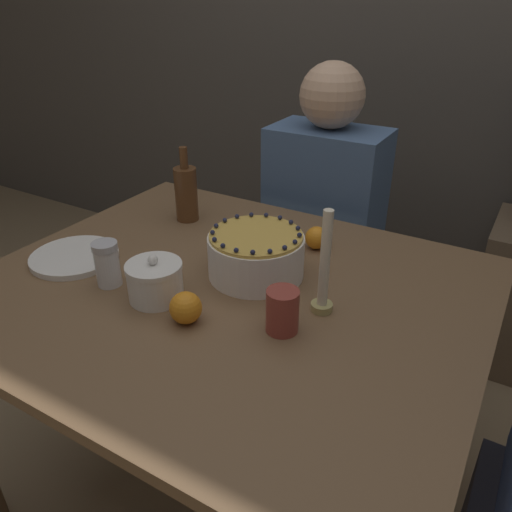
% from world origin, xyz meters
% --- Properties ---
extents(ground_plane, '(12.00, 12.00, 0.00)m').
position_xyz_m(ground_plane, '(0.00, 0.00, 0.00)').
color(ground_plane, '#8C7556').
extents(wall_behind, '(8.00, 0.05, 2.60)m').
position_xyz_m(wall_behind, '(0.00, 1.40, 1.30)').
color(wall_behind, '#4C4742').
rests_on(wall_behind, ground_plane).
extents(dining_table, '(1.22, 1.02, 0.76)m').
position_xyz_m(dining_table, '(0.00, 0.00, 0.64)').
color(dining_table, brown).
rests_on(dining_table, ground_plane).
extents(cake, '(0.24, 0.24, 0.13)m').
position_xyz_m(cake, '(0.04, 0.09, 0.82)').
color(cake, white).
rests_on(cake, dining_table).
extents(sugar_bowl, '(0.13, 0.13, 0.12)m').
position_xyz_m(sugar_bowl, '(-0.11, -0.13, 0.81)').
color(sugar_bowl, white).
rests_on(sugar_bowl, dining_table).
extents(sugar_shaker, '(0.06, 0.06, 0.11)m').
position_xyz_m(sugar_shaker, '(-0.25, -0.14, 0.82)').
color(sugar_shaker, white).
rests_on(sugar_shaker, dining_table).
extents(plate_stack, '(0.23, 0.23, 0.02)m').
position_xyz_m(plate_stack, '(-0.43, -0.09, 0.77)').
color(plate_stack, white).
rests_on(plate_stack, dining_table).
extents(candle, '(0.05, 0.05, 0.25)m').
position_xyz_m(candle, '(0.25, 0.02, 0.86)').
color(candle, tan).
rests_on(candle, dining_table).
extents(bottle, '(0.07, 0.07, 0.23)m').
position_xyz_m(bottle, '(-0.33, 0.28, 0.85)').
color(bottle, brown).
rests_on(bottle, dining_table).
extents(cup, '(0.07, 0.07, 0.10)m').
position_xyz_m(cup, '(0.20, -0.09, 0.81)').
color(cup, '#993D33').
rests_on(cup, dining_table).
extents(orange_fruit_0, '(0.07, 0.07, 0.07)m').
position_xyz_m(orange_fruit_0, '(0.01, -0.17, 0.80)').
color(orange_fruit_0, orange).
rests_on(orange_fruit_0, dining_table).
extents(orange_fruit_1, '(0.06, 0.06, 0.06)m').
position_xyz_m(orange_fruit_1, '(0.11, 0.30, 0.79)').
color(orange_fruit_1, orange).
rests_on(orange_fruit_1, dining_table).
extents(person_man_blue_shirt, '(0.40, 0.34, 1.21)m').
position_xyz_m(person_man_blue_shirt, '(-0.04, 0.71, 0.53)').
color(person_man_blue_shirt, '#473D33').
rests_on(person_man_blue_shirt, ground_plane).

